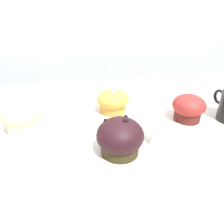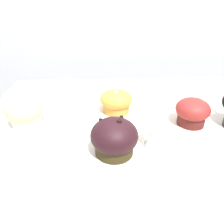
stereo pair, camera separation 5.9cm
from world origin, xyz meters
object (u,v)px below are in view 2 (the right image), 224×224
object	(u,v)px
muffin_back_left	(116,101)
muffin_front_left	(192,112)
muffin_back_right	(25,110)
muffin_front_center	(114,138)

from	to	relation	value
muffin_back_left	muffin_front_left	size ratio (longest dim) A/B	1.07
muffin_back_left	muffin_back_right	xyz separation A→B (m)	(-0.26, -0.06, 0.01)
muffin_back_left	muffin_back_right	size ratio (longest dim) A/B	0.95
muffin_front_left	muffin_front_center	bearing A→B (deg)	-152.46
muffin_back_left	muffin_front_left	bearing A→B (deg)	-23.08
muffin_back_left	muffin_front_left	world-z (taller)	muffin_front_left
muffin_front_center	muffin_front_left	size ratio (longest dim) A/B	1.15
muffin_back_left	muffin_back_right	distance (m)	0.27
muffin_back_right	muffin_front_left	size ratio (longest dim) A/B	1.13
muffin_back_right	muffin_front_left	distance (m)	0.46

